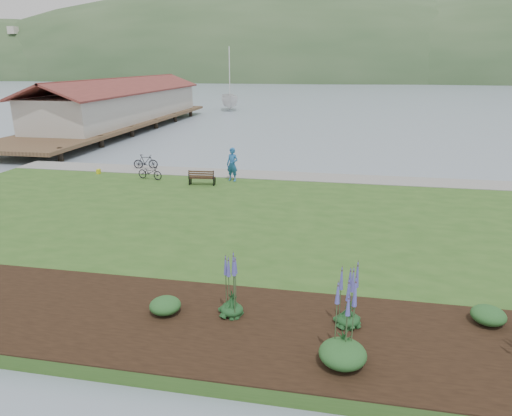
{
  "coord_description": "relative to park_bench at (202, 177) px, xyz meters",
  "views": [
    {
      "loc": [
        3.89,
        -19.9,
        7.0
      ],
      "look_at": [
        0.57,
        -2.43,
        1.3
      ],
      "focal_mm": 32.0,
      "sensor_mm": 36.0,
      "label": 1
    }
  ],
  "objects": [
    {
      "name": "lawn",
      "position": [
        3.73,
        -5.94,
        -0.64
      ],
      "size": [
        34.0,
        20.0,
        0.4
      ],
      "primitive_type": "cube",
      "color": "#2D521D",
      "rests_on": "ground"
    },
    {
      "name": "echium_1",
      "position": [
        8.04,
        -13.15,
        0.39
      ],
      "size": [
        0.62,
        0.62,
        1.97
      ],
      "color": "#15391B",
      "rests_on": "garden_bed"
    },
    {
      "name": "ground",
      "position": [
        3.73,
        -3.94,
        -0.84
      ],
      "size": [
        600.0,
        600.0,
        0.0
      ],
      "primitive_type": "plane",
      "color": "gray",
      "rests_on": "ground"
    },
    {
      "name": "shoreline_path",
      "position": [
        3.73,
        2.96,
        -0.43
      ],
      "size": [
        34.0,
        2.2,
        0.03
      ],
      "primitive_type": "cube",
      "color": "gray",
      "rests_on": "lawn"
    },
    {
      "name": "far_hillside",
      "position": [
        23.73,
        166.06,
        -0.84
      ],
      "size": [
        580.0,
        80.0,
        38.0
      ],
      "primitive_type": null,
      "color": "#324F2C",
      "rests_on": "ground"
    },
    {
      "name": "pier_pavilion",
      "position": [
        -16.27,
        23.58,
        1.8
      ],
      "size": [
        8.0,
        36.0,
        5.4
      ],
      "color": "#4C3826",
      "rests_on": "ground"
    },
    {
      "name": "shrub_2",
      "position": [
        11.66,
        -12.35,
        -0.18
      ],
      "size": [
        0.89,
        0.89,
        0.44
      ],
      "primitive_type": "ellipsoid",
      "color": "#1E4C21",
      "rests_on": "garden_bed"
    },
    {
      "name": "park_bench",
      "position": [
        0.0,
        0.0,
        0.0
      ],
      "size": [
        1.47,
        0.7,
        0.89
      ],
      "rotation": [
        0.0,
        0.0,
        0.08
      ],
      "color": "#312013",
      "rests_on": "lawn"
    },
    {
      "name": "shrub_1",
      "position": [
        7.9,
        -14.83,
        -0.13
      ],
      "size": [
        1.09,
        1.09,
        0.54
      ],
      "primitive_type": "ellipsoid",
      "color": "#1E4C21",
      "rests_on": "garden_bed"
    },
    {
      "name": "bicycle_b",
      "position": [
        -4.79,
        3.26,
        0.03
      ],
      "size": [
        0.74,
        1.61,
        0.94
      ],
      "primitive_type": "imported",
      "rotation": [
        0.0,
        0.0,
        1.77
      ],
      "color": "black",
      "rests_on": "lawn"
    },
    {
      "name": "echium_0",
      "position": [
        7.91,
        -14.61,
        0.54
      ],
      "size": [
        0.62,
        0.62,
        2.3
      ],
      "color": "#15391B",
      "rests_on": "garden_bed"
    },
    {
      "name": "bicycle_a",
      "position": [
        -3.4,
        0.7,
        -0.02
      ],
      "size": [
        0.89,
        1.7,
        0.85
      ],
      "primitive_type": "imported",
      "rotation": [
        0.0,
        0.0,
        1.36
      ],
      "color": "black",
      "rests_on": "lawn"
    },
    {
      "name": "echium_4",
      "position": [
        4.94,
        -13.22,
        0.52
      ],
      "size": [
        0.62,
        0.62,
        2.15
      ],
      "color": "#15391B",
      "rests_on": "garden_bed"
    },
    {
      "name": "sailboat",
      "position": [
        -9.41,
        44.77,
        -0.84
      ],
      "size": [
        14.0,
        14.13,
        29.32
      ],
      "primitive_type": "imported",
      "rotation": [
        0.0,
        0.0,
        0.3
      ],
      "color": "silver",
      "rests_on": "ground"
    },
    {
      "name": "shrub_0",
      "position": [
        3.12,
        -13.45,
        -0.19
      ],
      "size": [
        0.86,
        0.86,
        0.43
      ],
      "primitive_type": "ellipsoid",
      "color": "#1E4C21",
      "rests_on": "garden_bed"
    },
    {
      "name": "person",
      "position": [
        1.46,
        1.25,
        0.69
      ],
      "size": [
        0.96,
        0.79,
        2.27
      ],
      "primitive_type": "imported",
      "rotation": [
        0.0,
        0.0,
        -0.3
      ],
      "color": "#225D9D",
      "rests_on": "lawn"
    },
    {
      "name": "garden_bed",
      "position": [
        6.73,
        -13.74,
        -0.42
      ],
      "size": [
        24.0,
        4.4,
        0.04
      ],
      "primitive_type": "cube",
      "color": "black",
      "rests_on": "lawn"
    },
    {
      "name": "pannier",
      "position": [
        -7.11,
        1.41,
        -0.3
      ],
      "size": [
        0.18,
        0.27,
        0.29
      ],
      "primitive_type": "cube",
      "rotation": [
        0.0,
        0.0,
        0.04
      ],
      "color": "gold",
      "rests_on": "lawn"
    }
  ]
}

